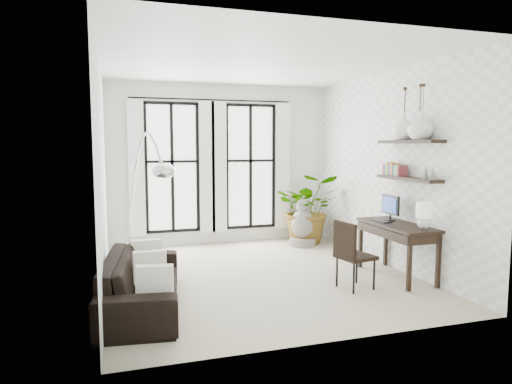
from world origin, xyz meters
name	(u,v)px	position (x,y,z in m)	size (l,w,h in m)	color
floor	(259,275)	(0.00, 0.00, 0.00)	(5.00, 5.00, 0.00)	#B8AD92
ceiling	(259,63)	(0.00, 0.00, 3.20)	(5.00, 5.00, 0.00)	white
wall_left	(102,175)	(-2.25, 0.00, 1.60)	(5.00, 5.00, 0.00)	silver
wall_right	(388,169)	(2.25, 0.00, 1.60)	(5.00, 5.00, 0.00)	white
wall_back	(222,165)	(0.00, 2.50, 1.60)	(4.50, 4.50, 0.00)	white
windows	(213,167)	(-0.20, 2.43, 1.56)	(3.26, 0.13, 2.65)	white
wall_shelves	(407,163)	(2.11, -0.69, 1.73)	(0.25, 1.30, 0.60)	black
sofa	(142,281)	(-1.80, -0.89, 0.32)	(2.22, 0.87, 0.65)	black
throw_pillows	(150,267)	(-1.70, -0.89, 0.50)	(0.40, 1.52, 0.40)	white
plant	(309,208)	(1.66, 1.89, 0.71)	(1.28, 1.11, 1.43)	#2D7228
desk	(399,229)	(1.94, -0.77, 0.76)	(0.59, 1.39, 1.21)	black
desk_chair	(351,251)	(1.01, -1.03, 0.54)	(0.53, 0.53, 0.95)	black
arc_lamp	(145,169)	(-1.70, -0.30, 1.69)	(0.71, 1.40, 2.18)	silver
buddha	(303,226)	(1.45, 1.70, 0.39)	(0.52, 0.52, 0.93)	gray
vase_a	(421,126)	(2.11, -0.98, 2.27)	(0.37, 0.37, 0.38)	white
vase_b	(404,127)	(2.11, -0.58, 2.27)	(0.37, 0.37, 0.38)	white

